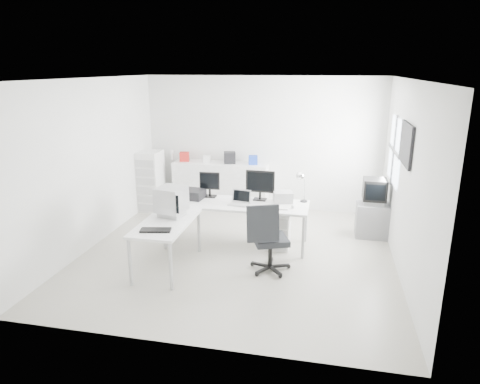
% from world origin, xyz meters
% --- Properties ---
extents(floor, '(5.00, 5.00, 0.01)m').
position_xyz_m(floor, '(0.00, 0.00, 0.00)').
color(floor, silver).
rests_on(floor, ground).
extents(ceiling, '(5.00, 5.00, 0.01)m').
position_xyz_m(ceiling, '(0.00, 0.00, 2.80)').
color(ceiling, white).
rests_on(ceiling, back_wall).
extents(back_wall, '(5.00, 0.02, 2.80)m').
position_xyz_m(back_wall, '(0.00, 2.50, 1.40)').
color(back_wall, silver).
rests_on(back_wall, floor).
extents(left_wall, '(0.02, 5.00, 2.80)m').
position_xyz_m(left_wall, '(-2.50, 0.00, 1.40)').
color(left_wall, silver).
rests_on(left_wall, floor).
extents(right_wall, '(0.02, 5.00, 2.80)m').
position_xyz_m(right_wall, '(2.50, 0.00, 1.40)').
color(right_wall, silver).
rests_on(right_wall, floor).
extents(window, '(0.02, 1.20, 1.10)m').
position_xyz_m(window, '(2.48, 1.20, 1.60)').
color(window, white).
rests_on(window, right_wall).
extents(wall_picture, '(0.04, 0.90, 0.60)m').
position_xyz_m(wall_picture, '(2.47, 0.10, 1.90)').
color(wall_picture, black).
rests_on(wall_picture, right_wall).
extents(main_desk, '(2.40, 0.80, 0.75)m').
position_xyz_m(main_desk, '(-0.09, 0.38, 0.38)').
color(main_desk, white).
rests_on(main_desk, floor).
extents(side_desk, '(0.70, 1.40, 0.75)m').
position_xyz_m(side_desk, '(-0.94, -0.72, 0.38)').
color(side_desk, white).
rests_on(side_desk, floor).
extents(drawer_pedestal, '(0.40, 0.50, 0.60)m').
position_xyz_m(drawer_pedestal, '(0.61, 0.43, 0.30)').
color(drawer_pedestal, white).
rests_on(drawer_pedestal, floor).
extents(inkjet_printer, '(0.48, 0.40, 0.16)m').
position_xyz_m(inkjet_printer, '(-0.94, 0.48, 0.83)').
color(inkjet_printer, black).
rests_on(inkjet_printer, main_desk).
extents(lcd_monitor_small, '(0.36, 0.21, 0.45)m').
position_xyz_m(lcd_monitor_small, '(-0.64, 0.63, 0.98)').
color(lcd_monitor_small, black).
rests_on(lcd_monitor_small, main_desk).
extents(lcd_monitor_large, '(0.51, 0.22, 0.52)m').
position_xyz_m(lcd_monitor_large, '(0.26, 0.63, 1.01)').
color(lcd_monitor_large, black).
rests_on(lcd_monitor_large, main_desk).
extents(laptop, '(0.35, 0.36, 0.20)m').
position_xyz_m(laptop, '(-0.04, 0.28, 0.85)').
color(laptop, '#B7B7BA').
rests_on(laptop, main_desk).
extents(white_keyboard, '(0.46, 0.15, 0.02)m').
position_xyz_m(white_keyboard, '(0.56, 0.23, 0.76)').
color(white_keyboard, white).
rests_on(white_keyboard, main_desk).
extents(white_mouse, '(0.06, 0.06, 0.06)m').
position_xyz_m(white_mouse, '(0.86, 0.28, 0.78)').
color(white_mouse, white).
rests_on(white_mouse, main_desk).
extents(laser_printer, '(0.38, 0.34, 0.18)m').
position_xyz_m(laser_printer, '(0.66, 0.60, 0.84)').
color(laser_printer, '#A5A5A5').
rests_on(laser_printer, main_desk).
extents(desk_lamp, '(0.18, 0.18, 0.51)m').
position_xyz_m(desk_lamp, '(1.01, 0.68, 1.00)').
color(desk_lamp, silver).
rests_on(desk_lamp, main_desk).
extents(crt_monitor, '(0.47, 0.47, 0.46)m').
position_xyz_m(crt_monitor, '(-0.94, -0.47, 0.98)').
color(crt_monitor, '#B7B7BA').
rests_on(crt_monitor, side_desk).
extents(black_keyboard, '(0.45, 0.25, 0.03)m').
position_xyz_m(black_keyboard, '(-0.94, -1.12, 0.76)').
color(black_keyboard, black).
rests_on(black_keyboard, side_desk).
extents(office_chair, '(0.82, 0.82, 1.10)m').
position_xyz_m(office_chair, '(0.61, -0.49, 0.55)').
color(office_chair, '#222427').
rests_on(office_chair, floor).
extents(tv_cabinet, '(0.56, 0.46, 0.61)m').
position_xyz_m(tv_cabinet, '(2.22, 1.24, 0.31)').
color(tv_cabinet, slate).
rests_on(tv_cabinet, floor).
extents(crt_tv, '(0.50, 0.48, 0.45)m').
position_xyz_m(crt_tv, '(2.22, 1.24, 0.84)').
color(crt_tv, black).
rests_on(crt_tv, tv_cabinet).
extents(sideboard, '(2.02, 0.51, 1.01)m').
position_xyz_m(sideboard, '(-0.85, 2.24, 0.51)').
color(sideboard, white).
rests_on(sideboard, floor).
extents(clutter_box_a, '(0.23, 0.21, 0.19)m').
position_xyz_m(clutter_box_a, '(-1.65, 2.24, 1.11)').
color(clutter_box_a, '#A81C18').
rests_on(clutter_box_a, sideboard).
extents(clutter_box_b, '(0.16, 0.14, 0.15)m').
position_xyz_m(clutter_box_b, '(-1.15, 2.24, 1.08)').
color(clutter_box_b, white).
rests_on(clutter_box_b, sideboard).
extents(clutter_box_c, '(0.29, 0.27, 0.24)m').
position_xyz_m(clutter_box_c, '(-0.65, 2.24, 1.13)').
color(clutter_box_c, black).
rests_on(clutter_box_c, sideboard).
extents(clutter_box_d, '(0.21, 0.20, 0.18)m').
position_xyz_m(clutter_box_d, '(-0.15, 2.24, 1.10)').
color(clutter_box_d, '#1737A5').
rests_on(clutter_box_d, sideboard).
extents(clutter_bottle, '(0.07, 0.07, 0.22)m').
position_xyz_m(clutter_bottle, '(-1.95, 2.28, 1.12)').
color(clutter_bottle, white).
rests_on(clutter_bottle, sideboard).
extents(filing_cabinet, '(0.45, 0.53, 1.27)m').
position_xyz_m(filing_cabinet, '(-2.28, 1.85, 0.64)').
color(filing_cabinet, white).
rests_on(filing_cabinet, floor).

